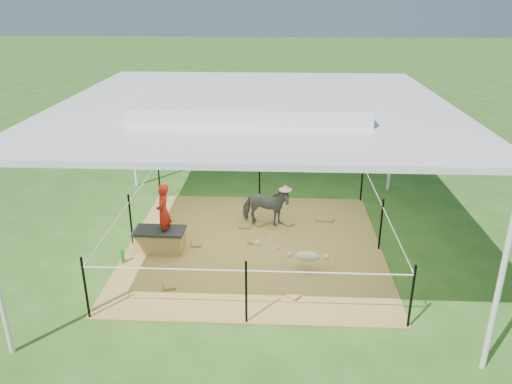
{
  "coord_description": "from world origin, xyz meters",
  "views": [
    {
      "loc": [
        0.41,
        -8.08,
        4.36
      ],
      "look_at": [
        0.0,
        0.6,
        0.85
      ],
      "focal_mm": 35.0,
      "sensor_mm": 36.0,
      "label": 1
    }
  ],
  "objects_px": {
    "woman": "(163,206)",
    "picnic_table_near": "(324,117)",
    "green_bottle": "(123,256)",
    "foal": "(308,255)",
    "straw_bale": "(160,241)",
    "picnic_table_far": "(416,115)",
    "trash_barrel": "(386,137)",
    "pony": "(266,207)",
    "distant_person": "(347,122)"
  },
  "relations": [
    {
      "from": "picnic_table_near",
      "to": "trash_barrel",
      "type": "bearing_deg",
      "value": -53.96
    },
    {
      "from": "straw_bale",
      "to": "picnic_table_near",
      "type": "bearing_deg",
      "value": 67.99
    },
    {
      "from": "green_bottle",
      "to": "woman",
      "type": "bearing_deg",
      "value": 34.7
    },
    {
      "from": "foal",
      "to": "picnic_table_near",
      "type": "distance_m",
      "value": 9.5
    },
    {
      "from": "woman",
      "to": "distant_person",
      "type": "bearing_deg",
      "value": 152.84
    },
    {
      "from": "foal",
      "to": "trash_barrel",
      "type": "height_order",
      "value": "trash_barrel"
    },
    {
      "from": "foal",
      "to": "picnic_table_far",
      "type": "relative_size",
      "value": 0.5
    },
    {
      "from": "straw_bale",
      "to": "distant_person",
      "type": "bearing_deg",
      "value": 61.24
    },
    {
      "from": "pony",
      "to": "straw_bale",
      "type": "bearing_deg",
      "value": 127.42
    },
    {
      "from": "pony",
      "to": "picnic_table_near",
      "type": "xyz_separation_m",
      "value": [
        1.75,
        7.78,
        -0.06
      ]
    },
    {
      "from": "woman",
      "to": "picnic_table_near",
      "type": "distance_m",
      "value": 9.59
    },
    {
      "from": "picnic_table_far",
      "to": "distant_person",
      "type": "distance_m",
      "value": 2.98
    },
    {
      "from": "green_bottle",
      "to": "foal",
      "type": "xyz_separation_m",
      "value": [
        3.15,
        -0.08,
        0.16
      ]
    },
    {
      "from": "straw_bale",
      "to": "picnic_table_far",
      "type": "xyz_separation_m",
      "value": [
        6.78,
        9.28,
        0.2
      ]
    },
    {
      "from": "picnic_table_far",
      "to": "straw_bale",
      "type": "bearing_deg",
      "value": -105.29
    },
    {
      "from": "trash_barrel",
      "to": "picnic_table_near",
      "type": "xyz_separation_m",
      "value": [
        -1.58,
        2.61,
        -0.07
      ]
    },
    {
      "from": "pony",
      "to": "trash_barrel",
      "type": "bearing_deg",
      "value": -26.93
    },
    {
      "from": "green_bottle",
      "to": "straw_bale",
      "type": "bearing_deg",
      "value": 39.29
    },
    {
      "from": "trash_barrel",
      "to": "picnic_table_far",
      "type": "bearing_deg",
      "value": 61.74
    },
    {
      "from": "straw_bale",
      "to": "trash_barrel",
      "type": "distance_m",
      "value": 8.16
    },
    {
      "from": "green_bottle",
      "to": "foal",
      "type": "height_order",
      "value": "foal"
    },
    {
      "from": "straw_bale",
      "to": "trash_barrel",
      "type": "bearing_deg",
      "value": 50.58
    },
    {
      "from": "woman",
      "to": "distant_person",
      "type": "xyz_separation_m",
      "value": [
        4.14,
        7.72,
        -0.38
      ]
    },
    {
      "from": "foal",
      "to": "picnic_table_far",
      "type": "xyz_separation_m",
      "value": [
        4.18,
        9.81,
        0.11
      ]
    },
    {
      "from": "green_bottle",
      "to": "foal",
      "type": "relative_size",
      "value": 0.23
    },
    {
      "from": "picnic_table_near",
      "to": "woman",
      "type": "bearing_deg",
      "value": -106.53
    },
    {
      "from": "straw_bale",
      "to": "distant_person",
      "type": "relative_size",
      "value": 0.8
    },
    {
      "from": "straw_bale",
      "to": "trash_barrel",
      "type": "height_order",
      "value": "trash_barrel"
    },
    {
      "from": "green_bottle",
      "to": "pony",
      "type": "xyz_separation_m",
      "value": [
        2.4,
        1.59,
        0.28
      ]
    },
    {
      "from": "trash_barrel",
      "to": "distant_person",
      "type": "distance_m",
      "value": 1.71
    },
    {
      "from": "picnic_table_far",
      "to": "distant_person",
      "type": "relative_size",
      "value": 1.91
    },
    {
      "from": "pony",
      "to": "distant_person",
      "type": "distance_m",
      "value": 7.01
    },
    {
      "from": "picnic_table_near",
      "to": "pony",
      "type": "bearing_deg",
      "value": -97.78
    },
    {
      "from": "distant_person",
      "to": "woman",
      "type": "bearing_deg",
      "value": 71.96
    },
    {
      "from": "green_bottle",
      "to": "foal",
      "type": "bearing_deg",
      "value": -1.48
    },
    {
      "from": "straw_bale",
      "to": "woman",
      "type": "bearing_deg",
      "value": 0.0
    },
    {
      "from": "trash_barrel",
      "to": "green_bottle",
      "type": "bearing_deg",
      "value": -130.32
    },
    {
      "from": "woman",
      "to": "picnic_table_far",
      "type": "bearing_deg",
      "value": 145.27
    },
    {
      "from": "foal",
      "to": "picnic_table_near",
      "type": "relative_size",
      "value": 0.56
    },
    {
      "from": "straw_bale",
      "to": "pony",
      "type": "height_order",
      "value": "pony"
    },
    {
      "from": "green_bottle",
      "to": "picnic_table_near",
      "type": "bearing_deg",
      "value": 66.08
    },
    {
      "from": "green_bottle",
      "to": "pony",
      "type": "distance_m",
      "value": 2.89
    },
    {
      "from": "green_bottle",
      "to": "picnic_table_near",
      "type": "relative_size",
      "value": 0.13
    },
    {
      "from": "pony",
      "to": "picnic_table_far",
      "type": "bearing_deg",
      "value": -25.32
    },
    {
      "from": "trash_barrel",
      "to": "foal",
      "type": "bearing_deg",
      "value": -110.7
    },
    {
      "from": "woman",
      "to": "foal",
      "type": "bearing_deg",
      "value": 79.01
    },
    {
      "from": "green_bottle",
      "to": "picnic_table_near",
      "type": "height_order",
      "value": "picnic_table_near"
    },
    {
      "from": "picnic_table_far",
      "to": "pony",
      "type": "bearing_deg",
      "value": -100.32
    },
    {
      "from": "woman",
      "to": "picnic_table_near",
      "type": "height_order",
      "value": "woman"
    },
    {
      "from": "picnic_table_far",
      "to": "foal",
      "type": "bearing_deg",
      "value": -92.23
    }
  ]
}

